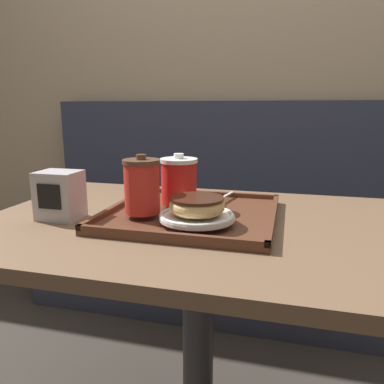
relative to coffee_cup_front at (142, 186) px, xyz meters
name	(u,v)px	position (x,y,z in m)	size (l,w,h in m)	color
wall_behind	(252,59)	(0.12, 1.15, 0.41)	(8.00, 0.05, 2.40)	tan
booth_bench	(213,243)	(-0.01, 0.92, -0.48)	(1.73, 0.44, 1.00)	#33384C
cafe_table	(198,276)	(0.12, 0.05, -0.23)	(1.05, 0.71, 0.70)	brown
serving_tray	(192,214)	(0.10, 0.07, -0.08)	(0.40, 0.40, 0.02)	#512D1E
coffee_cup_front	(142,186)	(0.00, 0.00, 0.00)	(0.09, 0.09, 0.14)	red
coffee_cup_rear	(179,181)	(0.06, 0.10, 0.00)	(0.10, 0.10, 0.13)	red
plate_with_chocolate_donut	(197,216)	(0.14, -0.02, -0.06)	(0.17, 0.17, 0.01)	white
donut_chocolate_glazed	(197,205)	(0.14, -0.02, -0.03)	(0.12, 0.12, 0.04)	#DBB270
spoon	(219,199)	(0.15, 0.16, -0.06)	(0.04, 0.14, 0.01)	silver
napkin_dispenser	(60,195)	(-0.21, -0.02, -0.03)	(0.10, 0.08, 0.12)	#B7B7BC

